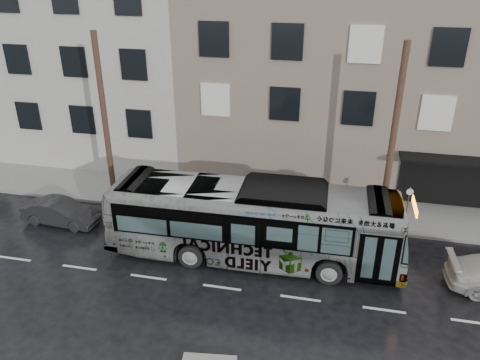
# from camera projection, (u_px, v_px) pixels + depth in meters

# --- Properties ---
(ground) EXTENTS (120.00, 120.00, 0.00)m
(ground) POSITION_uv_depth(u_px,v_px,m) (235.00, 253.00, 21.31)
(ground) COLOR black
(ground) RESTS_ON ground
(sidewalk) EXTENTS (90.00, 3.60, 0.15)m
(sidewalk) POSITION_uv_depth(u_px,v_px,m) (255.00, 202.00, 25.60)
(sidewalk) COLOR gray
(sidewalk) RESTS_ON ground
(building_taupe) EXTENTS (20.00, 12.00, 11.00)m
(building_taupe) POSITION_uv_depth(u_px,v_px,m) (358.00, 76.00, 29.20)
(building_taupe) COLOR #76675A
(building_taupe) RESTS_ON ground
(building_grey) EXTENTS (26.00, 15.00, 16.00)m
(building_grey) POSITION_uv_depth(u_px,v_px,m) (36.00, 22.00, 33.85)
(building_grey) COLOR #B3B1A9
(building_grey) RESTS_ON ground
(utility_pole_front) EXTENTS (0.30, 0.30, 9.00)m
(utility_pole_front) POSITION_uv_depth(u_px,v_px,m) (392.00, 143.00, 20.98)
(utility_pole_front) COLOR #513628
(utility_pole_front) RESTS_ON sidewalk
(utility_pole_rear) EXTENTS (0.30, 0.30, 9.00)m
(utility_pole_rear) POSITION_uv_depth(u_px,v_px,m) (105.00, 122.00, 23.66)
(utility_pole_rear) COLOR #513628
(utility_pole_rear) RESTS_ON sidewalk
(sign_post) EXTENTS (0.06, 0.06, 2.40)m
(sign_post) POSITION_uv_depth(u_px,v_px,m) (407.00, 210.00, 22.19)
(sign_post) COLOR slate
(sign_post) RESTS_ON sidewalk
(bus) EXTENTS (12.93, 3.22, 3.59)m
(bus) POSITION_uv_depth(u_px,v_px,m) (253.00, 222.00, 20.35)
(bus) COLOR #B2B2B2
(bus) RESTS_ON ground
(dark_sedan) EXTENTS (3.93, 1.57, 1.27)m
(dark_sedan) POSITION_uv_depth(u_px,v_px,m) (61.00, 212.00, 23.47)
(dark_sedan) COLOR black
(dark_sedan) RESTS_ON ground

